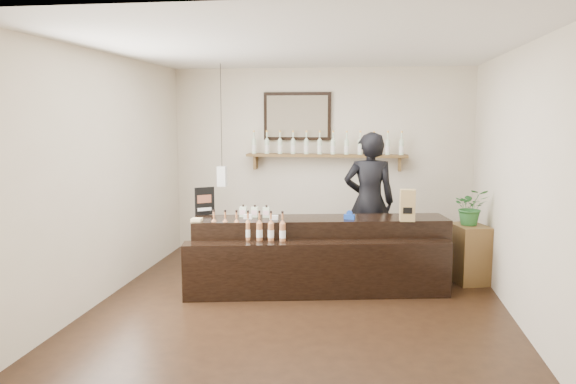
# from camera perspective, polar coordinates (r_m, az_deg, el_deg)

# --- Properties ---
(ground) EXTENTS (5.00, 5.00, 0.00)m
(ground) POSITION_cam_1_polar(r_m,az_deg,el_deg) (6.39, 1.26, -11.35)
(ground) COLOR black
(ground) RESTS_ON ground
(room_shell) EXTENTS (5.00, 5.00, 5.00)m
(room_shell) POSITION_cam_1_polar(r_m,az_deg,el_deg) (6.05, 1.31, 4.07)
(room_shell) COLOR beige
(room_shell) RESTS_ON ground
(back_wall_decor) EXTENTS (2.66, 0.96, 1.69)m
(back_wall_decor) POSITION_cam_1_polar(r_m,az_deg,el_deg) (8.42, 2.23, 5.48)
(back_wall_decor) COLOR brown
(back_wall_decor) RESTS_ON ground
(counter) EXTENTS (3.13, 1.39, 1.01)m
(counter) POSITION_cam_1_polar(r_m,az_deg,el_deg) (6.82, 3.15, -6.57)
(counter) COLOR black
(counter) RESTS_ON ground
(promo_sign) EXTENTS (0.22, 0.16, 0.35)m
(promo_sign) POSITION_cam_1_polar(r_m,az_deg,el_deg) (7.06, -8.47, -0.93)
(promo_sign) COLOR black
(promo_sign) RESTS_ON counter
(paper_bag) EXTENTS (0.18, 0.14, 0.37)m
(paper_bag) POSITION_cam_1_polar(r_m,az_deg,el_deg) (6.74, 12.03, -1.32)
(paper_bag) COLOR #A2844E
(paper_bag) RESTS_ON counter
(tape_dispenser) EXTENTS (0.13, 0.07, 0.11)m
(tape_dispenser) POSITION_cam_1_polar(r_m,az_deg,el_deg) (6.76, 6.25, -2.42)
(tape_dispenser) COLOR #173EA5
(tape_dispenser) RESTS_ON counter
(side_cabinet) EXTENTS (0.50, 0.59, 0.73)m
(side_cabinet) POSITION_cam_1_polar(r_m,az_deg,el_deg) (7.46, 17.89, -5.98)
(side_cabinet) COLOR brown
(side_cabinet) RESTS_ON ground
(potted_plant) EXTENTS (0.43, 0.38, 0.46)m
(potted_plant) POSITION_cam_1_polar(r_m,az_deg,el_deg) (7.35, 18.09, -1.44)
(potted_plant) COLOR #29682C
(potted_plant) RESTS_ON side_cabinet
(shopkeeper) EXTENTS (0.82, 0.58, 2.12)m
(shopkeeper) POSITION_cam_1_polar(r_m,az_deg,el_deg) (7.61, 8.26, -0.09)
(shopkeeper) COLOR black
(shopkeeper) RESTS_ON ground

